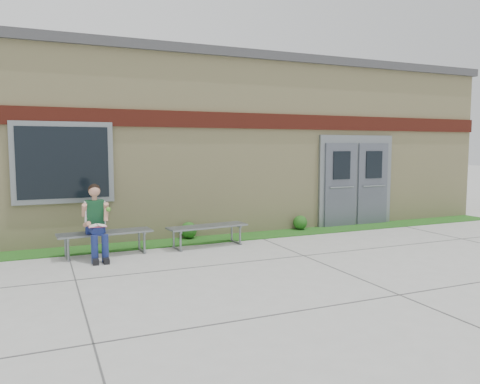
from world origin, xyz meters
name	(u,v)px	position (x,y,z in m)	size (l,w,h in m)	color
ground	(268,268)	(0.00, 0.00, 0.00)	(80.00, 80.00, 0.00)	#9E9E99
grass_strip	(214,239)	(0.00, 2.60, 0.01)	(16.00, 0.80, 0.02)	#124412
school_building	(172,143)	(0.00, 5.99, 2.10)	(16.20, 6.22, 4.20)	beige
bench_left	(105,237)	(-2.36, 2.00, 0.34)	(1.73, 0.58, 0.44)	slate
bench_right	(207,230)	(-0.36, 2.00, 0.33)	(1.68, 0.62, 0.43)	slate
girl	(96,220)	(-2.54, 1.80, 0.70)	(0.49, 0.81, 1.34)	navy
shrub_mid	(189,230)	(-0.49, 2.85, 0.20)	(0.36, 0.36, 0.36)	#124412
shrub_east	(300,222)	(2.31, 2.85, 0.19)	(0.34, 0.34, 0.34)	#124412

